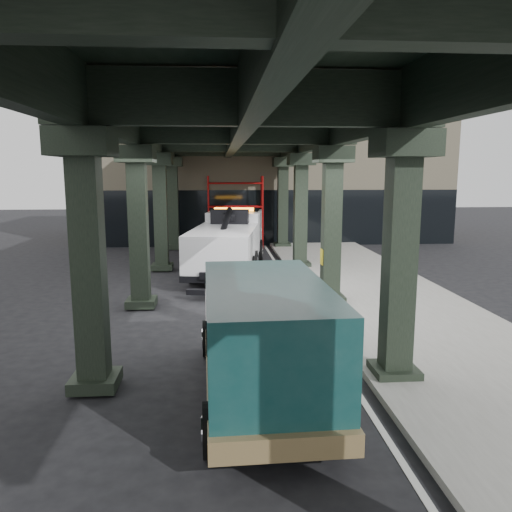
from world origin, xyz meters
name	(u,v)px	position (x,y,z in m)	size (l,w,h in m)	color
ground	(254,324)	(0.00, 0.00, 0.00)	(90.00, 90.00, 0.00)	black
sidewalk	(387,301)	(4.50, 2.00, 0.07)	(5.00, 40.00, 0.15)	gray
lane_stripe	(302,304)	(1.70, 2.00, 0.01)	(0.12, 38.00, 0.01)	silver
viaduct	(236,130)	(-0.40, 2.00, 5.46)	(7.40, 32.00, 6.40)	black
building	(262,175)	(2.00, 20.00, 4.00)	(22.00, 10.00, 8.00)	#C6B793
scaffolding	(235,210)	(0.00, 14.64, 2.11)	(3.08, 0.88, 4.00)	#B50E0E
tow_truck	(229,241)	(-0.51, 7.51, 1.34)	(3.48, 8.62, 2.75)	black
towed_van	(263,336)	(-0.15, -4.66, 1.24)	(2.44, 5.75, 2.31)	#103B3B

